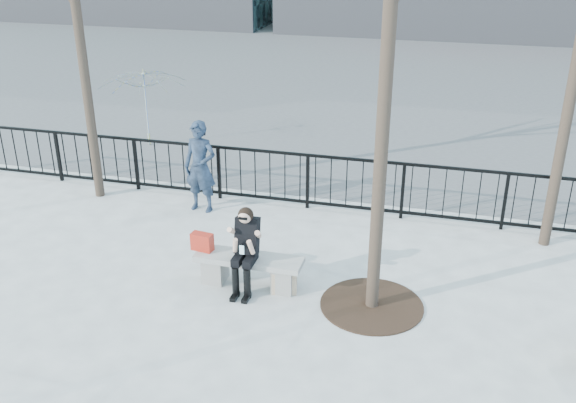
# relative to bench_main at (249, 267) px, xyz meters

# --- Properties ---
(ground) EXTENTS (120.00, 120.00, 0.00)m
(ground) POSITION_rel_bench_main_xyz_m (0.00, 0.00, -0.30)
(ground) COLOR gray
(ground) RESTS_ON ground
(street_surface) EXTENTS (60.00, 23.00, 0.01)m
(street_surface) POSITION_rel_bench_main_xyz_m (0.00, 15.00, -0.30)
(street_surface) COLOR #474747
(street_surface) RESTS_ON ground
(railing) EXTENTS (14.00, 0.06, 1.10)m
(railing) POSITION_rel_bench_main_xyz_m (0.00, 3.00, 0.25)
(railing) COLOR black
(railing) RESTS_ON ground
(tree_grate) EXTENTS (1.50, 1.50, 0.02)m
(tree_grate) POSITION_rel_bench_main_xyz_m (1.90, -0.10, -0.29)
(tree_grate) COLOR black
(tree_grate) RESTS_ON ground
(bench_main) EXTENTS (1.65, 0.46, 0.49)m
(bench_main) POSITION_rel_bench_main_xyz_m (0.00, 0.00, 0.00)
(bench_main) COLOR slate
(bench_main) RESTS_ON ground
(seated_woman) EXTENTS (0.50, 0.64, 1.34)m
(seated_woman) POSITION_rel_bench_main_xyz_m (0.00, -0.16, 0.37)
(seated_woman) COLOR black
(seated_woman) RESTS_ON ground
(handbag) EXTENTS (0.35, 0.20, 0.28)m
(handbag) POSITION_rel_bench_main_xyz_m (-0.75, 0.02, 0.33)
(handbag) COLOR #AE2315
(handbag) RESTS_ON bench_main
(shopping_bag) EXTENTS (0.39, 0.21, 0.35)m
(shopping_bag) POSITION_rel_bench_main_xyz_m (0.58, -0.10, -0.13)
(shopping_bag) COLOR beige
(shopping_bag) RESTS_ON ground
(standing_man) EXTENTS (0.68, 0.48, 1.76)m
(standing_man) POSITION_rel_bench_main_xyz_m (-1.73, 2.39, 0.58)
(standing_man) COLOR black
(standing_man) RESTS_ON ground
(vendor_umbrella) EXTENTS (2.35, 2.39, 1.89)m
(vendor_umbrella) POSITION_rel_bench_main_xyz_m (-4.43, 5.55, 0.65)
(vendor_umbrella) COLOR gold
(vendor_umbrella) RESTS_ON ground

